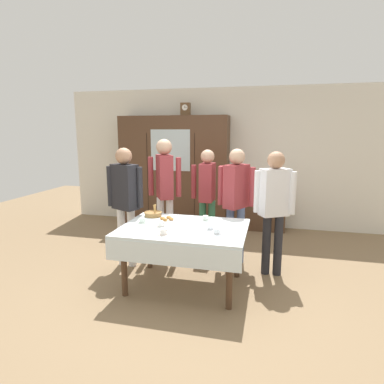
{
  "coord_description": "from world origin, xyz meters",
  "views": [
    {
      "loc": [
        0.98,
        -3.8,
        1.88
      ],
      "look_at": [
        0.0,
        0.2,
        1.1
      ],
      "focal_mm": 30.4,
      "sensor_mm": 36.0,
      "label": 1
    }
  ],
  "objects": [
    {
      "name": "tea_cup_near_left",
      "position": [
        0.43,
        -0.38,
        0.78
      ],
      "size": [
        0.13,
        0.13,
        0.06
      ],
      "color": "white",
      "rests_on": "dining_table"
    },
    {
      "name": "dining_table",
      "position": [
        0.0,
        -0.23,
        0.65
      ],
      "size": [
        1.49,
        1.09,
        0.75
      ],
      "color": "#4C3321",
      "rests_on": "ground"
    },
    {
      "name": "back_wall",
      "position": [
        0.0,
        2.65,
        1.35
      ],
      "size": [
        6.4,
        0.1,
        2.7
      ],
      "primitive_type": "cube",
      "color": "silver",
      "rests_on": "ground"
    },
    {
      "name": "person_behind_table_left",
      "position": [
        -0.58,
        0.81,
        1.08
      ],
      "size": [
        0.52,
        0.41,
        1.76
      ],
      "color": "silver",
      "rests_on": "ground"
    },
    {
      "name": "tea_cup_mid_left",
      "position": [
        0.2,
        0.13,
        0.78
      ],
      "size": [
        0.13,
        0.13,
        0.06
      ],
      "color": "silver",
      "rests_on": "dining_table"
    },
    {
      "name": "pastry_plate",
      "position": [
        -0.28,
        0.01,
        0.77
      ],
      "size": [
        0.28,
        0.28,
        0.05
      ],
      "color": "white",
      "rests_on": "dining_table"
    },
    {
      "name": "bookshelf_low",
      "position": [
        0.8,
        2.41,
        0.41
      ],
      "size": [
        0.95,
        0.35,
        0.82
      ],
      "color": "#4C3321",
      "rests_on": "ground"
    },
    {
      "name": "tea_cup_far_left",
      "position": [
        -0.27,
        -0.26,
        0.78
      ],
      "size": [
        0.13,
        0.13,
        0.06
      ],
      "color": "white",
      "rests_on": "dining_table"
    },
    {
      "name": "bread_basket",
      "position": [
        -0.53,
        0.18,
        0.79
      ],
      "size": [
        0.24,
        0.24,
        0.16
      ],
      "color": "#9E7542",
      "rests_on": "dining_table"
    },
    {
      "name": "tea_cup_back_edge",
      "position": [
        -0.55,
        -0.16,
        0.78
      ],
      "size": [
        0.13,
        0.13,
        0.06
      ],
      "color": "silver",
      "rests_on": "dining_table"
    },
    {
      "name": "person_by_cabinet",
      "position": [
        0.52,
        0.69,
        1.0
      ],
      "size": [
        0.52,
        0.41,
        1.64
      ],
      "color": "slate",
      "rests_on": "ground"
    },
    {
      "name": "wall_cabinet",
      "position": [
        -0.9,
        2.35,
        1.08
      ],
      "size": [
        2.15,
        0.46,
        2.16
      ],
      "color": "#4C3321",
      "rests_on": "ground"
    },
    {
      "name": "spoon_near_right",
      "position": [
        0.1,
        -0.05,
        0.75
      ],
      "size": [
        0.12,
        0.02,
        0.01
      ],
      "color": "silver",
      "rests_on": "dining_table"
    },
    {
      "name": "ground_plane",
      "position": [
        0.0,
        0.0,
        0.0
      ],
      "size": [
        12.0,
        12.0,
        0.0
      ],
      "primitive_type": "plane",
      "color": "#846B4C",
      "rests_on": "ground"
    },
    {
      "name": "person_near_right_end",
      "position": [
        1.04,
        0.39,
        0.99
      ],
      "size": [
        0.52,
        0.35,
        1.63
      ],
      "color": "#232328",
      "rests_on": "ground"
    },
    {
      "name": "person_beside_shelf",
      "position": [
        -0.95,
        0.21,
        1.01
      ],
      "size": [
        0.52,
        0.33,
        1.66
      ],
      "color": "silver",
      "rests_on": "ground"
    },
    {
      "name": "book_stack",
      "position": [
        0.8,
        2.41,
        0.87
      ],
      "size": [
        0.18,
        0.22,
        0.11
      ],
      "color": "#B29333",
      "rests_on": "bookshelf_low"
    },
    {
      "name": "tea_cup_near_right",
      "position": [
        -0.14,
        -0.55,
        0.78
      ],
      "size": [
        0.13,
        0.13,
        0.06
      ],
      "color": "white",
      "rests_on": "dining_table"
    },
    {
      "name": "spoon_front_edge",
      "position": [
        0.07,
        -0.53,
        0.75
      ],
      "size": [
        0.12,
        0.02,
        0.01
      ],
      "color": "silver",
      "rests_on": "dining_table"
    },
    {
      "name": "person_behind_table_right",
      "position": [
        0.02,
        1.14,
        0.97
      ],
      "size": [
        0.52,
        0.36,
        1.6
      ],
      "color": "#33704C",
      "rests_on": "ground"
    },
    {
      "name": "mantel_clock",
      "position": [
        -0.66,
        2.35,
        2.29
      ],
      "size": [
        0.18,
        0.11,
        0.24
      ],
      "color": "brown",
      "rests_on": "wall_cabinet"
    },
    {
      "name": "tea_cup_mid_right",
      "position": [
        0.33,
        -0.24,
        0.78
      ],
      "size": [
        0.13,
        0.13,
        0.06
      ],
      "color": "white",
      "rests_on": "dining_table"
    }
  ]
}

